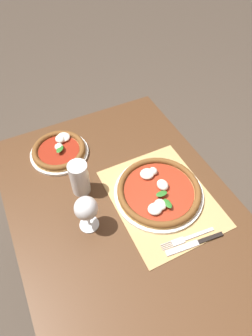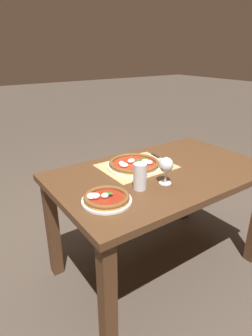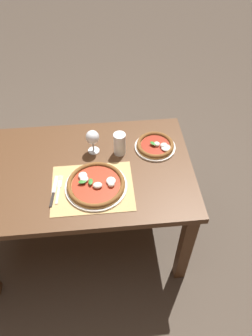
% 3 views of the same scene
% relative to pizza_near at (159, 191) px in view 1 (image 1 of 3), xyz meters
% --- Properties ---
extents(ground_plane, '(24.00, 24.00, 0.00)m').
position_rel_pizza_near_xyz_m(ground_plane, '(-0.11, 0.14, -0.76)').
color(ground_plane, '#473D33').
extents(dining_table, '(1.34, 0.81, 0.74)m').
position_rel_pizza_near_xyz_m(dining_table, '(-0.11, 0.14, -0.13)').
color(dining_table, '#4C301C').
rests_on(dining_table, ground).
extents(paper_placemat, '(0.45, 0.35, 0.00)m').
position_rel_pizza_near_xyz_m(paper_placemat, '(-0.02, -0.00, -0.02)').
color(paper_placemat, tan).
rests_on(paper_placemat, dining_table).
extents(pizza_near, '(0.34, 0.34, 0.05)m').
position_rel_pizza_near_xyz_m(pizza_near, '(0.00, 0.00, 0.00)').
color(pizza_near, white).
rests_on(pizza_near, paper_placemat).
extents(pizza_far, '(0.25, 0.25, 0.05)m').
position_rel_pizza_near_xyz_m(pizza_far, '(0.37, 0.28, -0.00)').
color(pizza_far, white).
rests_on(pizza_far, dining_table).
extents(wine_glass, '(0.08, 0.08, 0.16)m').
position_rel_pizza_near_xyz_m(wine_glass, '(-0.01, 0.29, 0.08)').
color(wine_glass, silver).
rests_on(wine_glass, dining_table).
extents(pint_glass, '(0.07, 0.07, 0.15)m').
position_rel_pizza_near_xyz_m(pint_glass, '(0.15, 0.26, 0.05)').
color(pint_glass, silver).
rests_on(pint_glass, dining_table).
extents(fork, '(0.04, 0.20, 0.00)m').
position_rel_pizza_near_xyz_m(fork, '(-0.20, 0.00, -0.02)').
color(fork, '#B7B7BC').
rests_on(fork, paper_placemat).
extents(knife, '(0.04, 0.22, 0.01)m').
position_rel_pizza_near_xyz_m(knife, '(-0.23, -0.01, -0.02)').
color(knife, black).
rests_on(knife, paper_placemat).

